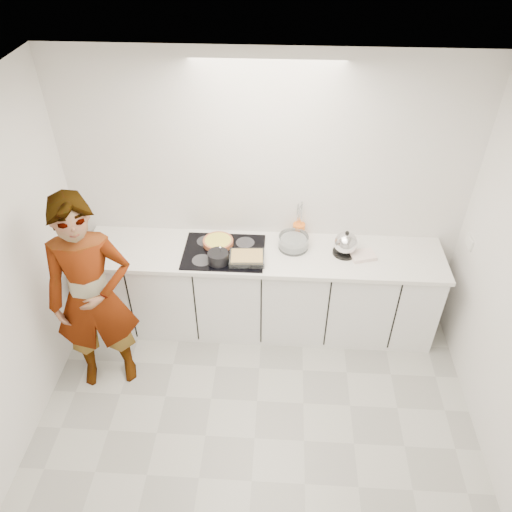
# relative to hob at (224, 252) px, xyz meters

# --- Properties ---
(floor) EXTENTS (3.60, 3.20, 0.00)m
(floor) POSITION_rel_hob_xyz_m (0.35, -1.26, -0.92)
(floor) COLOR #AFB0A8
(floor) RESTS_ON ground
(ceiling) EXTENTS (3.60, 3.20, 0.00)m
(ceiling) POSITION_rel_hob_xyz_m (0.35, -1.26, 1.68)
(ceiling) COLOR white
(ceiling) RESTS_ON wall_back
(wall_back) EXTENTS (3.60, 0.00, 2.60)m
(wall_back) POSITION_rel_hob_xyz_m (0.35, 0.34, 0.38)
(wall_back) COLOR white
(wall_back) RESTS_ON ground
(base_cabinets) EXTENTS (3.20, 0.58, 0.87)m
(base_cabinets) POSITION_rel_hob_xyz_m (0.35, 0.02, -0.48)
(base_cabinets) COLOR white
(base_cabinets) RESTS_ON floor
(countertop) EXTENTS (3.24, 0.64, 0.04)m
(countertop) POSITION_rel_hob_xyz_m (0.35, 0.02, -0.03)
(countertop) COLOR white
(countertop) RESTS_ON base_cabinets
(hob) EXTENTS (0.72, 0.54, 0.01)m
(hob) POSITION_rel_hob_xyz_m (0.00, 0.00, 0.00)
(hob) COLOR black
(hob) RESTS_ON countertop
(tart_dish) EXTENTS (0.36, 0.36, 0.05)m
(tart_dish) POSITION_rel_hob_xyz_m (-0.06, 0.11, 0.03)
(tart_dish) COLOR #B25A36
(tart_dish) RESTS_ON hob
(saucepan) EXTENTS (0.20, 0.20, 0.17)m
(saucepan) POSITION_rel_hob_xyz_m (-0.03, -0.15, 0.06)
(saucepan) COLOR black
(saucepan) RESTS_ON hob
(baking_dish) EXTENTS (0.32, 0.24, 0.06)m
(baking_dish) POSITION_rel_hob_xyz_m (0.22, -0.12, 0.04)
(baking_dish) COLOR silver
(baking_dish) RESTS_ON hob
(mixing_bowl) EXTENTS (0.34, 0.34, 0.13)m
(mixing_bowl) POSITION_rel_hob_xyz_m (0.62, 0.11, 0.05)
(mixing_bowl) COLOR silver
(mixing_bowl) RESTS_ON countertop
(tea_towel) EXTENTS (0.25, 0.21, 0.03)m
(tea_towel) POSITION_rel_hob_xyz_m (1.23, 0.01, 0.01)
(tea_towel) COLOR white
(tea_towel) RESTS_ON countertop
(kettle) EXTENTS (0.27, 0.27, 0.24)m
(kettle) POSITION_rel_hob_xyz_m (1.08, 0.05, 0.10)
(kettle) COLOR black
(kettle) RESTS_ON countertop
(utensil_crock) EXTENTS (0.14, 0.14, 0.14)m
(utensil_crock) POSITION_rel_hob_xyz_m (0.67, 0.28, 0.06)
(utensil_crock) COLOR orange
(utensil_crock) RESTS_ON countertop
(cook) EXTENTS (0.77, 0.60, 1.87)m
(cook) POSITION_rel_hob_xyz_m (-0.98, -0.68, 0.02)
(cook) COLOR white
(cook) RESTS_ON floor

